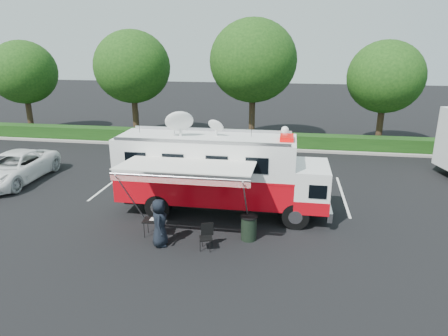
# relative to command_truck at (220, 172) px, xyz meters

# --- Properties ---
(ground_plane) EXTENTS (120.00, 120.00, 0.00)m
(ground_plane) POSITION_rel_command_truck_xyz_m (0.08, 0.00, -1.86)
(ground_plane) COLOR black
(ground_plane) RESTS_ON ground
(back_border) EXTENTS (60.00, 6.14, 8.87)m
(back_border) POSITION_rel_command_truck_xyz_m (1.22, 12.90, 3.14)
(back_border) COLOR #9E998E
(back_border) RESTS_ON ground_plane
(stall_lines) EXTENTS (24.12, 5.50, 0.01)m
(stall_lines) POSITION_rel_command_truck_xyz_m (-0.42, 3.00, -1.85)
(stall_lines) COLOR silver
(stall_lines) RESTS_ON ground_plane
(command_truck) EXTENTS (9.04, 2.49, 4.34)m
(command_truck) POSITION_rel_command_truck_xyz_m (0.00, 0.00, 0.00)
(command_truck) COLOR black
(command_truck) RESTS_ON ground_plane
(awning) EXTENTS (4.93, 2.56, 2.98)m
(awning) POSITION_rel_command_truck_xyz_m (-0.81, -2.58, 0.94)
(awning) COLOR white
(awning) RESTS_ON ground_plane
(white_suv) EXTENTS (2.73, 5.69, 1.57)m
(white_suv) POSITION_rel_command_truck_xyz_m (-11.62, 2.22, -1.86)
(white_suv) COLOR white
(white_suv) RESTS_ON ground_plane
(person) EXTENTS (0.76, 0.99, 1.81)m
(person) POSITION_rel_command_truck_xyz_m (-1.67, -3.31, -1.86)
(person) COLOR black
(person) RESTS_ON ground_plane
(folding_table) EXTENTS (0.85, 0.64, 0.69)m
(folding_table) POSITION_rel_command_truck_xyz_m (-2.13, -2.64, -1.22)
(folding_table) COLOR black
(folding_table) RESTS_ON ground_plane
(folding_chair) EXTENTS (0.57, 0.60, 0.95)m
(folding_chair) POSITION_rel_command_truck_xyz_m (0.06, -3.25, -1.30)
(folding_chair) COLOR black
(folding_chair) RESTS_ON ground_plane
(trash_bin) EXTENTS (0.64, 0.64, 0.95)m
(trash_bin) POSITION_rel_command_truck_xyz_m (1.50, -2.31, -1.38)
(trash_bin) COLOR black
(trash_bin) RESTS_ON ground_plane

